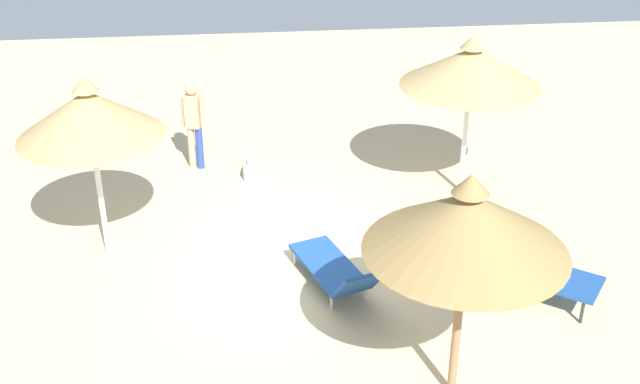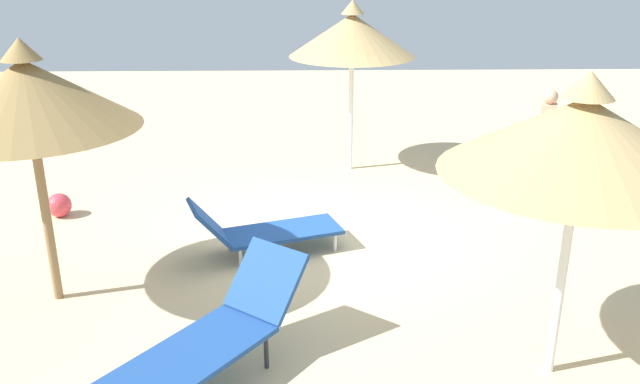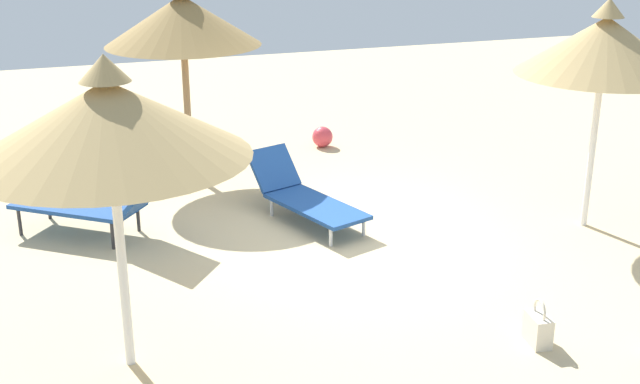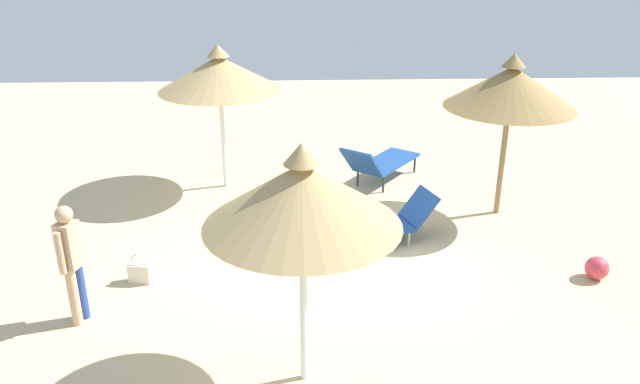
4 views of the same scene
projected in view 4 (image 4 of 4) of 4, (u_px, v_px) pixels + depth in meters
ground at (338, 257)px, 9.87m from camera, size 24.00×24.00×0.10m
parasol_umbrella_back at (511, 87)px, 10.39m from camera, size 2.19×2.19×2.83m
parasol_umbrella_near_right at (302, 195)px, 6.28m from camera, size 2.05×2.05×2.81m
parasol_umbrella_far_right at (219, 73)px, 11.56m from camera, size 2.29×2.29×2.76m
lounge_chair_front at (380, 162)px, 12.36m from camera, size 2.03×1.78×0.95m
lounge_chair_near_left at (383, 223)px, 10.10m from camera, size 1.19×1.96×0.77m
person_standing_center at (71, 258)px, 7.84m from camera, size 0.42×0.29×1.63m
handbag at (140, 272)px, 9.02m from camera, size 0.21×0.33×0.45m
beach_ball at (597, 268)px, 9.10m from camera, size 0.34×0.34×0.34m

